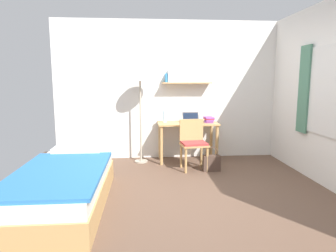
# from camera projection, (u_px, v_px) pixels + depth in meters

# --- Properties ---
(ground_plane) EXTENTS (5.28, 5.28, 0.00)m
(ground_plane) POSITION_uv_depth(u_px,v_px,m) (186.00, 196.00, 3.84)
(ground_plane) COLOR brown
(wall_back) EXTENTS (4.40, 0.27, 2.60)m
(wall_back) POSITION_uv_depth(u_px,v_px,m) (172.00, 90.00, 5.63)
(wall_back) COLOR white
(wall_back) RESTS_ON ground_plane
(bed) EXTENTS (0.99, 2.05, 0.54)m
(bed) POSITION_uv_depth(u_px,v_px,m) (63.00, 187.00, 3.51)
(bed) COLOR tan
(bed) RESTS_ON ground_plane
(desk) EXTENTS (1.10, 0.55, 0.72)m
(desk) POSITION_uv_depth(u_px,v_px,m) (188.00, 130.00, 5.45)
(desk) COLOR tan
(desk) RESTS_ON ground_plane
(desk_chair) EXTENTS (0.47, 0.43, 0.84)m
(desk_chair) POSITION_uv_depth(u_px,v_px,m) (193.00, 141.00, 4.97)
(desk_chair) COLOR tan
(desk_chair) RESTS_ON ground_plane
(standing_lamp) EXTENTS (0.44, 0.44, 1.71)m
(standing_lamp) POSITION_uv_depth(u_px,v_px,m) (140.00, 79.00, 5.22)
(standing_lamp) COLOR #B2A893
(standing_lamp) RESTS_ON ground_plane
(laptop) EXTENTS (0.31, 0.21, 0.19)m
(laptop) POSITION_uv_depth(u_px,v_px,m) (191.00, 120.00, 5.42)
(laptop) COLOR #2D2D33
(laptop) RESTS_ON desk
(water_bottle) EXTENTS (0.07, 0.07, 0.21)m
(water_bottle) POSITION_uv_depth(u_px,v_px,m) (165.00, 117.00, 5.41)
(water_bottle) COLOR silver
(water_bottle) RESTS_ON desk
(book_stack) EXTENTS (0.19, 0.25, 0.10)m
(book_stack) POSITION_uv_depth(u_px,v_px,m) (209.00, 119.00, 5.44)
(book_stack) COLOR purple
(book_stack) RESTS_ON desk
(handbag) EXTENTS (0.28, 0.12, 0.41)m
(handbag) POSITION_uv_depth(u_px,v_px,m) (212.00, 162.00, 4.90)
(handbag) COLOR #4C382D
(handbag) RESTS_ON ground_plane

